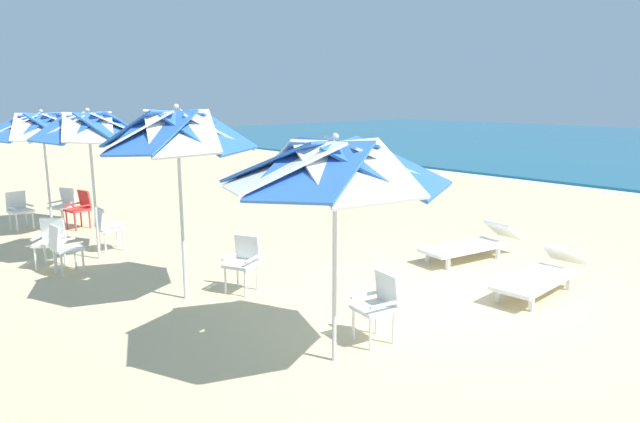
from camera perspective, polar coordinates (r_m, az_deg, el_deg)
The scene contains 15 objects.
ground_plane at distance 8.88m, azimuth 14.38°, elevation -8.48°, with size 80.00×80.00×0.00m, color beige.
beach_umbrella_0 at distance 6.09m, azimuth 1.53°, elevation 4.64°, with size 2.53×2.53×2.61m.
plastic_chair_0 at distance 7.07m, azimuth 5.91°, elevation -9.16°, with size 0.52×0.54×0.87m.
beach_umbrella_1 at distance 8.33m, azimuth -14.20°, elevation 7.71°, with size 2.30×2.30×2.88m.
plastic_chair_1 at distance 8.87m, azimuth -7.77°, elevation -4.85°, with size 0.58×0.60×0.87m.
beach_umbrella_2 at distance 10.99m, azimuth -22.31°, elevation 7.76°, with size 2.10×2.10×2.78m.
plastic_chair_2 at distance 11.77m, azimuth -20.73°, elevation -1.38°, with size 0.47×0.50×0.87m.
plastic_chair_3 at distance 10.52m, azimuth -24.50°, elevation -3.18°, with size 0.44×0.47×0.87m.
plastic_chair_4 at distance 11.08m, azimuth -25.57°, elevation -2.56°, with size 0.63×0.63×0.87m.
beach_umbrella_3 at distance 13.68m, azimuth -26.23°, elevation 7.69°, with size 2.61×2.61×2.70m.
plastic_chair_5 at distance 14.48m, azimuth -24.45°, elevation 0.67°, with size 0.58×0.60×0.87m.
plastic_chair_6 at distance 14.42m, azimuth -28.11°, elevation 0.29°, with size 0.52×0.49×0.87m.
plastic_chair_7 at distance 14.00m, azimuth -23.08°, elevation 0.43°, with size 0.52×0.54×0.87m.
sun_lounger_0 at distance 9.40m, azimuth 21.45°, elevation -5.99°, with size 0.69×2.16×0.62m.
sun_lounger_1 at distance 10.89m, azimuth 15.06°, elevation -3.20°, with size 1.01×2.22×0.62m.
Camera 1 is at (4.43, -7.08, 3.01)m, focal length 31.69 mm.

